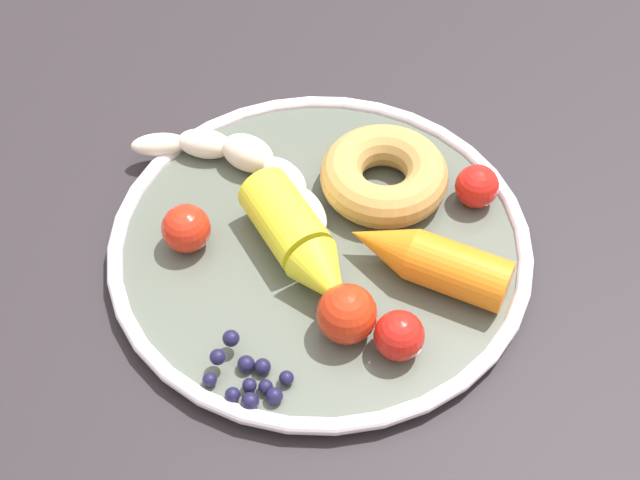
{
  "coord_description": "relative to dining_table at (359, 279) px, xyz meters",
  "views": [
    {
      "loc": [
        -0.38,
        0.22,
        1.25
      ],
      "look_at": [
        -0.01,
        0.05,
        0.75
      ],
      "focal_mm": 46.76,
      "sensor_mm": 36.0,
      "label": 1
    }
  ],
  "objects": [
    {
      "name": "tomato_extra",
      "position": [
        -0.03,
        -0.08,
        0.11
      ],
      "size": [
        0.03,
        0.03,
        0.03
      ],
      "primitive_type": "sphere",
      "color": "red",
      "rests_on": "plate"
    },
    {
      "name": "blueberry_pile",
      "position": [
        -0.1,
        0.14,
        0.1
      ],
      "size": [
        0.06,
        0.06,
        0.02
      ],
      "color": "#191638",
      "rests_on": "plate"
    },
    {
      "name": "plate",
      "position": [
        -0.01,
        0.05,
        0.09
      ],
      "size": [
        0.33,
        0.33,
        0.02
      ],
      "color": "#50564C",
      "rests_on": "dining_table"
    },
    {
      "name": "carrot_orange",
      "position": [
        -0.08,
        -0.01,
        0.11
      ],
      "size": [
        0.12,
        0.11,
        0.04
      ],
      "color": "orange",
      "rests_on": "plate"
    },
    {
      "name": "carrot_yellow",
      "position": [
        -0.03,
        0.07,
        0.12
      ],
      "size": [
        0.13,
        0.05,
        0.04
      ],
      "color": "yellow",
      "rests_on": "plate"
    },
    {
      "name": "donut",
      "position": [
        0.01,
        -0.02,
        0.11
      ],
      "size": [
        0.11,
        0.11,
        0.03
      ],
      "primitive_type": "torus",
      "rotation": [
        0.0,
        0.0,
        0.03
      ],
      "color": "#B18345",
      "rests_on": "plate"
    },
    {
      "name": "tomato_far",
      "position": [
        -0.13,
        0.04,
        0.11
      ],
      "size": [
        0.04,
        0.04,
        0.04
      ],
      "primitive_type": "sphere",
      "color": "red",
      "rests_on": "plate"
    },
    {
      "name": "tomato_near",
      "position": [
        0.03,
        0.14,
        0.11
      ],
      "size": [
        0.04,
        0.04,
        0.04
      ],
      "primitive_type": "sphere",
      "color": "red",
      "rests_on": "plate"
    },
    {
      "name": "banana",
      "position": [
        0.08,
        0.07,
        0.11
      ],
      "size": [
        0.16,
        0.12,
        0.03
      ],
      "color": "beige",
      "rests_on": "plate"
    },
    {
      "name": "dining_table",
      "position": [
        0.0,
        0.0,
        0.0
      ],
      "size": [
        1.26,
        0.83,
        0.74
      ],
      "color": "#262124",
      "rests_on": "ground_plane"
    },
    {
      "name": "tomato_mid",
      "position": [
        -0.1,
        0.07,
        0.12
      ],
      "size": [
        0.04,
        0.04,
        0.04
      ],
      "primitive_type": "sphere",
      "color": "red",
      "rests_on": "plate"
    }
  ]
}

